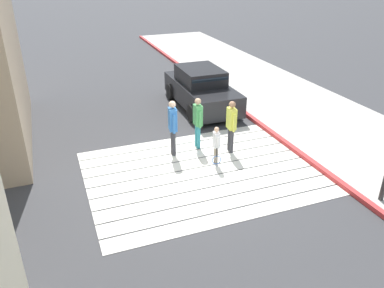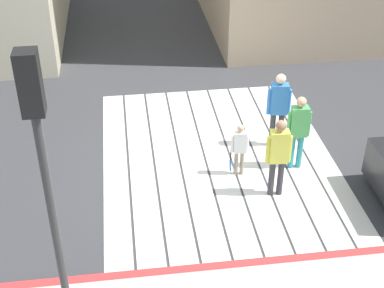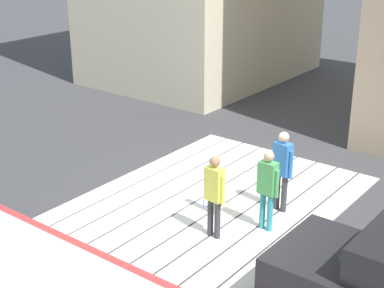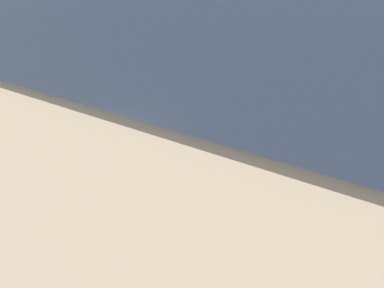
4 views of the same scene
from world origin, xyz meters
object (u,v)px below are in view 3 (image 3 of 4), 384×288
(pedestrian_adult_trailing, at_px, (268,185))
(pedestrian_adult_side, at_px, (282,166))
(pedestrian_adult_lead, at_px, (214,191))
(pedestrian_child_with_racket, at_px, (213,185))

(pedestrian_adult_trailing, relative_size, pedestrian_adult_side, 0.95)
(pedestrian_adult_trailing, height_order, pedestrian_adult_side, pedestrian_adult_side)
(pedestrian_adult_lead, xyz_separation_m, pedestrian_adult_side, (1.73, -0.46, 0.04))
(pedestrian_adult_lead, bearing_deg, pedestrian_adult_trailing, -37.25)
(pedestrian_child_with_racket, bearing_deg, pedestrian_adult_lead, -142.48)
(pedestrian_adult_trailing, xyz_separation_m, pedestrian_adult_side, (0.88, 0.18, 0.05))
(pedestrian_adult_side, bearing_deg, pedestrian_adult_lead, 164.96)
(pedestrian_adult_lead, relative_size, pedestrian_adult_side, 0.96)
(pedestrian_adult_lead, relative_size, pedestrian_adult_trailing, 1.01)
(pedestrian_adult_lead, distance_m, pedestrian_adult_trailing, 1.07)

